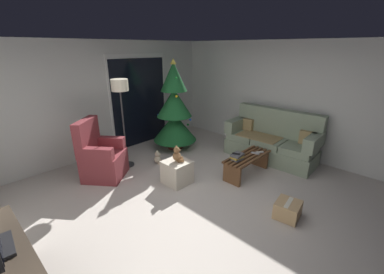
{
  "coord_description": "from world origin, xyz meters",
  "views": [
    {
      "loc": [
        -2.55,
        -2.15,
        2.35
      ],
      "look_at": [
        0.4,
        0.7,
        0.85
      ],
      "focal_mm": 23.13,
      "sensor_mm": 36.0,
      "label": 1
    }
  ],
  "objects_px": {
    "coffee_table": "(247,162)",
    "christmas_tree": "(174,111)",
    "floor_lamp": "(120,94)",
    "couch": "(272,141)",
    "remote_silver": "(255,153)",
    "cell_phone": "(236,154)",
    "book_stack": "(237,157)",
    "teddy_bear_cream_by_tree": "(158,158)",
    "cardboard_box_taped_mid_floor": "(288,210)",
    "armchair": "(101,157)",
    "remote_white": "(260,152)",
    "ottoman": "(177,172)",
    "teddy_bear_chestnut": "(177,155)"
  },
  "relations": [
    {
      "from": "armchair",
      "to": "teddy_bear_cream_by_tree",
      "type": "xyz_separation_m",
      "value": [
        1.09,
        -0.31,
        -0.28
      ]
    },
    {
      "from": "book_stack",
      "to": "christmas_tree",
      "type": "height_order",
      "value": "christmas_tree"
    },
    {
      "from": "remote_silver",
      "to": "christmas_tree",
      "type": "bearing_deg",
      "value": -94.58
    },
    {
      "from": "remote_silver",
      "to": "teddy_bear_chestnut",
      "type": "bearing_deg",
      "value": -42.14
    },
    {
      "from": "floor_lamp",
      "to": "coffee_table",
      "type": "bearing_deg",
      "value": -55.26
    },
    {
      "from": "couch",
      "to": "remote_white",
      "type": "distance_m",
      "value": 0.76
    },
    {
      "from": "remote_white",
      "to": "remote_silver",
      "type": "height_order",
      "value": "same"
    },
    {
      "from": "floor_lamp",
      "to": "cell_phone",
      "type": "bearing_deg",
      "value": -60.77
    },
    {
      "from": "floor_lamp",
      "to": "christmas_tree",
      "type": "bearing_deg",
      "value": -0.81
    },
    {
      "from": "armchair",
      "to": "remote_white",
      "type": "bearing_deg",
      "value": -41.73
    },
    {
      "from": "armchair",
      "to": "cardboard_box_taped_mid_floor",
      "type": "relative_size",
      "value": 2.85
    },
    {
      "from": "cell_phone",
      "to": "teddy_bear_cream_by_tree",
      "type": "distance_m",
      "value": 1.71
    },
    {
      "from": "cell_phone",
      "to": "ottoman",
      "type": "bearing_deg",
      "value": 117.48
    },
    {
      "from": "remote_white",
      "to": "cardboard_box_taped_mid_floor",
      "type": "height_order",
      "value": "remote_white"
    },
    {
      "from": "remote_silver",
      "to": "floor_lamp",
      "type": "relative_size",
      "value": 0.09
    },
    {
      "from": "teddy_bear_cream_by_tree",
      "to": "floor_lamp",
      "type": "bearing_deg",
      "value": 141.83
    },
    {
      "from": "couch",
      "to": "remote_white",
      "type": "height_order",
      "value": "couch"
    },
    {
      "from": "teddy_bear_chestnut",
      "to": "couch",
      "type": "bearing_deg",
      "value": -17.87
    },
    {
      "from": "christmas_tree",
      "to": "floor_lamp",
      "type": "distance_m",
      "value": 1.46
    },
    {
      "from": "coffee_table",
      "to": "floor_lamp",
      "type": "relative_size",
      "value": 0.62
    },
    {
      "from": "remote_silver",
      "to": "armchair",
      "type": "distance_m",
      "value": 2.94
    },
    {
      "from": "christmas_tree",
      "to": "teddy_bear_cream_by_tree",
      "type": "relative_size",
      "value": 7.4
    },
    {
      "from": "couch",
      "to": "remote_white",
      "type": "xyz_separation_m",
      "value": [
        -0.75,
        -0.13,
        0.01
      ]
    },
    {
      "from": "book_stack",
      "to": "ottoman",
      "type": "bearing_deg",
      "value": 140.97
    },
    {
      "from": "remote_silver",
      "to": "teddy_bear_cream_by_tree",
      "type": "xyz_separation_m",
      "value": [
        -1.07,
        1.68,
        -0.29
      ]
    },
    {
      "from": "coffee_table",
      "to": "ottoman",
      "type": "distance_m",
      "value": 1.37
    },
    {
      "from": "couch",
      "to": "cardboard_box_taped_mid_floor",
      "type": "xyz_separation_m",
      "value": [
        -1.73,
        -1.17,
        -0.28
      ]
    },
    {
      "from": "couch",
      "to": "book_stack",
      "type": "distance_m",
      "value": 1.33
    },
    {
      "from": "remote_silver",
      "to": "floor_lamp",
      "type": "xyz_separation_m",
      "value": [
        -1.58,
        2.08,
        1.1
      ]
    },
    {
      "from": "cardboard_box_taped_mid_floor",
      "to": "christmas_tree",
      "type": "bearing_deg",
      "value": 78.43
    },
    {
      "from": "floor_lamp",
      "to": "teddy_bear_chestnut",
      "type": "distance_m",
      "value": 1.62
    },
    {
      "from": "floor_lamp",
      "to": "ottoman",
      "type": "height_order",
      "value": "floor_lamp"
    },
    {
      "from": "remote_silver",
      "to": "cell_phone",
      "type": "xyz_separation_m",
      "value": [
        -0.49,
        0.12,
        0.11
      ]
    },
    {
      "from": "coffee_table",
      "to": "book_stack",
      "type": "xyz_separation_m",
      "value": [
        -0.29,
        0.05,
        0.19
      ]
    },
    {
      "from": "coffee_table",
      "to": "christmas_tree",
      "type": "distance_m",
      "value": 2.11
    },
    {
      "from": "cell_phone",
      "to": "couch",
      "type": "bearing_deg",
      "value": -24.72
    },
    {
      "from": "remote_white",
      "to": "floor_lamp",
      "type": "bearing_deg",
      "value": -107.02
    },
    {
      "from": "book_stack",
      "to": "couch",
      "type": "bearing_deg",
      "value": -0.46
    },
    {
      "from": "remote_white",
      "to": "ottoman",
      "type": "relative_size",
      "value": 0.35
    },
    {
      "from": "armchair",
      "to": "christmas_tree",
      "type": "bearing_deg",
      "value": 2.14
    },
    {
      "from": "book_stack",
      "to": "remote_silver",
      "type": "bearing_deg",
      "value": -12.55
    },
    {
      "from": "couch",
      "to": "remote_silver",
      "type": "height_order",
      "value": "couch"
    },
    {
      "from": "remote_silver",
      "to": "coffee_table",
      "type": "bearing_deg",
      "value": -28.81
    },
    {
      "from": "remote_silver",
      "to": "ottoman",
      "type": "height_order",
      "value": "ottoman"
    },
    {
      "from": "coffee_table",
      "to": "ottoman",
      "type": "bearing_deg",
      "value": 147.08
    },
    {
      "from": "coffee_table",
      "to": "cell_phone",
      "type": "bearing_deg",
      "value": 168.43
    },
    {
      "from": "couch",
      "to": "coffee_table",
      "type": "distance_m",
      "value": 1.05
    },
    {
      "from": "armchair",
      "to": "teddy_bear_chestnut",
      "type": "xyz_separation_m",
      "value": [
        0.85,
        -1.19,
        0.15
      ]
    },
    {
      "from": "christmas_tree",
      "to": "teddy_bear_cream_by_tree",
      "type": "distance_m",
      "value": 1.23
    },
    {
      "from": "cell_phone",
      "to": "teddy_bear_cream_by_tree",
      "type": "bearing_deg",
      "value": 87.07
    }
  ]
}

